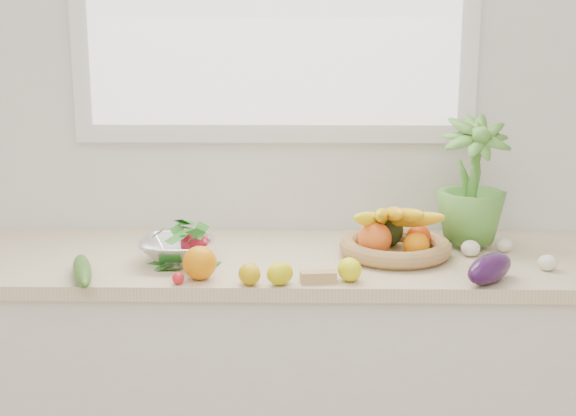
{
  "coord_description": "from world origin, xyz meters",
  "views": [
    {
      "loc": [
        0.09,
        -0.37,
        1.6
      ],
      "look_at": [
        0.05,
        1.93,
        1.05
      ],
      "focal_mm": 50.0,
      "sensor_mm": 36.0,
      "label": 1
    }
  ],
  "objects_px": {
    "cucumber": "(82,271)",
    "apple": "(194,243)",
    "potted_herb": "(472,180)",
    "fruit_basket": "(394,240)",
    "eggplant": "(490,268)",
    "colander_with_spinach": "(177,243)"
  },
  "relations": [
    {
      "from": "eggplant",
      "to": "fruit_basket",
      "type": "distance_m",
      "value": 0.33
    },
    {
      "from": "potted_herb",
      "to": "fruit_basket",
      "type": "distance_m",
      "value": 0.31
    },
    {
      "from": "fruit_basket",
      "to": "colander_with_spinach",
      "type": "height_order",
      "value": "fruit_basket"
    },
    {
      "from": "potted_herb",
      "to": "fruit_basket",
      "type": "xyz_separation_m",
      "value": [
        -0.25,
        -0.1,
        -0.16
      ]
    },
    {
      "from": "apple",
      "to": "fruit_basket",
      "type": "xyz_separation_m",
      "value": [
        0.6,
        0.02,
        0.01
      ]
    },
    {
      "from": "potted_herb",
      "to": "fruit_basket",
      "type": "height_order",
      "value": "potted_herb"
    },
    {
      "from": "colander_with_spinach",
      "to": "potted_herb",
      "type": "bearing_deg",
      "value": 11.45
    },
    {
      "from": "eggplant",
      "to": "potted_herb",
      "type": "height_order",
      "value": "potted_herb"
    },
    {
      "from": "fruit_basket",
      "to": "colander_with_spinach",
      "type": "distance_m",
      "value": 0.65
    },
    {
      "from": "apple",
      "to": "cucumber",
      "type": "xyz_separation_m",
      "value": [
        -0.28,
        -0.22,
        -0.02
      ]
    },
    {
      "from": "cucumber",
      "to": "fruit_basket",
      "type": "bearing_deg",
      "value": 15.03
    },
    {
      "from": "fruit_basket",
      "to": "colander_with_spinach",
      "type": "xyz_separation_m",
      "value": [
        -0.64,
        -0.07,
        0.01
      ]
    },
    {
      "from": "eggplant",
      "to": "apple",
      "type": "bearing_deg",
      "value": 164.82
    },
    {
      "from": "cucumber",
      "to": "potted_herb",
      "type": "height_order",
      "value": "potted_herb"
    },
    {
      "from": "cucumber",
      "to": "colander_with_spinach",
      "type": "distance_m",
      "value": 0.29
    },
    {
      "from": "cucumber",
      "to": "apple",
      "type": "bearing_deg",
      "value": 38.1
    },
    {
      "from": "potted_herb",
      "to": "colander_with_spinach",
      "type": "xyz_separation_m",
      "value": [
        -0.89,
        -0.18,
        -0.16
      ]
    },
    {
      "from": "fruit_basket",
      "to": "eggplant",
      "type": "bearing_deg",
      "value": -46.4
    },
    {
      "from": "apple",
      "to": "potted_herb",
      "type": "height_order",
      "value": "potted_herb"
    },
    {
      "from": "cucumber",
      "to": "fruit_basket",
      "type": "relative_size",
      "value": 0.74
    },
    {
      "from": "eggplant",
      "to": "cucumber",
      "type": "height_order",
      "value": "eggplant"
    },
    {
      "from": "apple",
      "to": "cucumber",
      "type": "relative_size",
      "value": 0.31
    }
  ]
}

